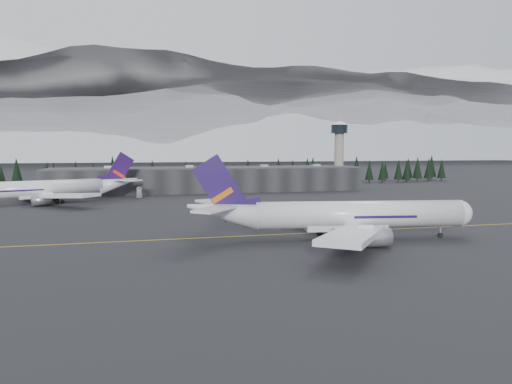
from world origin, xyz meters
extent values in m
plane|color=black|center=(0.00, 0.00, 0.00)|extent=(1400.00, 1400.00, 0.00)
cube|color=gold|center=(0.00, -2.00, 0.01)|extent=(400.00, 0.40, 0.02)
cube|color=black|center=(0.00, 125.00, 6.00)|extent=(160.00, 30.00, 12.00)
cube|color=#333335|center=(0.00, 125.00, 12.30)|extent=(160.00, 30.00, 0.60)
cylinder|color=gray|center=(75.00, 128.00, 16.00)|extent=(5.20, 5.20, 32.00)
cylinder|color=black|center=(75.00, 128.00, 33.25)|extent=(9.20, 9.20, 4.50)
cone|color=silver|center=(75.00, 128.00, 36.70)|extent=(10.00, 10.00, 2.00)
cube|color=black|center=(0.00, 162.00, 7.50)|extent=(360.00, 20.00, 15.00)
cylinder|color=silver|center=(18.02, -12.14, 6.03)|extent=(50.84, 14.20, 6.58)
sphere|color=silver|center=(42.94, -15.99, 6.03)|extent=(6.58, 6.58, 6.58)
cone|color=silver|center=(-14.48, -7.12, 7.02)|extent=(19.20, 9.31, 9.52)
cube|color=silver|center=(14.11, 5.66, 4.28)|extent=(18.39, 31.89, 2.81)
cylinder|color=#9CA0A5|center=(19.69, -1.30, 2.41)|extent=(7.68, 5.20, 4.17)
cube|color=silver|center=(8.93, -27.93, 4.28)|extent=(25.42, 29.85, 2.81)
cylinder|color=#9CA0A5|center=(16.35, -22.97, 2.41)|extent=(7.68, 5.20, 4.17)
cube|color=#1E0F46|center=(-15.02, -7.04, 12.61)|extent=(13.81, 2.66, 16.33)
cube|color=#C2590B|center=(-14.81, -7.07, 10.96)|extent=(5.38, 1.42, 4.02)
cube|color=silver|center=(-15.65, -0.28, 8.55)|extent=(8.96, 13.03, 0.55)
cube|color=silver|center=(-17.65, -13.29, 8.55)|extent=(11.40, 12.49, 0.55)
cylinder|color=black|center=(38.61, -15.32, 1.64)|extent=(0.55, 0.55, 3.29)
cylinder|color=black|center=(11.19, -6.09, 1.64)|extent=(0.55, 0.55, 3.29)
cylinder|color=black|center=(9.68, -15.84, 1.64)|extent=(0.55, 0.55, 3.29)
cylinder|color=silver|center=(-75.14, 85.71, 6.06)|extent=(49.81, 23.93, 6.61)
cone|color=silver|center=(-44.16, 97.27, 7.05)|extent=(19.66, 12.67, 9.57)
cube|color=silver|center=(-62.97, 72.01, 4.30)|extent=(28.96, 27.07, 2.83)
cylinder|color=gray|center=(-71.28, 75.38, 2.42)|extent=(8.18, 6.43, 4.19)
cube|color=silver|center=(-74.92, 104.02, 4.30)|extent=(12.79, 31.77, 2.83)
cylinder|color=gray|center=(-78.99, 96.03, 2.42)|extent=(8.18, 6.43, 4.19)
cube|color=#270F48|center=(-43.65, 97.46, 12.67)|extent=(13.27, 5.40, 16.41)
cube|color=red|center=(-43.85, 97.39, 11.02)|extent=(5.25, 2.46, 4.04)
cube|color=silver|center=(-39.78, 91.85, 8.60)|extent=(12.51, 11.54, 0.55)
cube|color=silver|center=(-44.41, 104.24, 8.60)|extent=(6.90, 12.78, 0.55)
cylinder|color=black|center=(-66.18, 83.76, 1.65)|extent=(0.55, 0.55, 3.31)
cylinder|color=black|center=(-69.65, 93.05, 1.65)|extent=(0.55, 0.55, 3.31)
imported|color=silver|center=(-35.23, 96.89, 0.73)|extent=(4.41, 5.75, 1.45)
imported|color=#B8B8BA|center=(3.57, 99.07, 0.70)|extent=(4.18, 1.82, 1.40)
camera|label=1|loc=(-32.54, -113.05, 21.73)|focal=32.00mm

